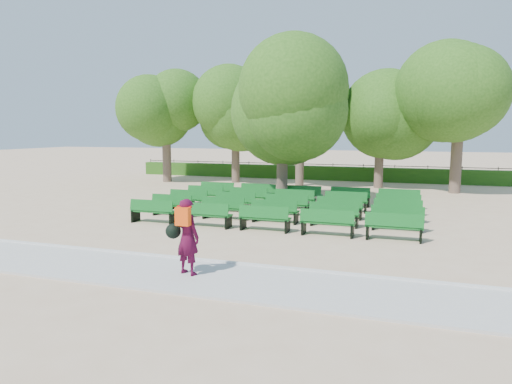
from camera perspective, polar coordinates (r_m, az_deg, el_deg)
ground at (r=17.61m, az=-0.92°, el=-3.05°), size 120.00×120.00×0.00m
paving at (r=11.09m, az=-13.78°, el=-9.60°), size 30.00×2.20×0.06m
curb at (r=12.03m, az=-10.86°, el=-8.04°), size 30.00×0.12×0.10m
hedge at (r=31.00m, az=7.63°, el=2.39°), size 26.00×0.70×0.90m
fence at (r=31.43m, az=7.75°, el=1.64°), size 26.00×0.10×1.02m
tree_line at (r=27.15m, az=6.04°, el=0.71°), size 21.80×6.80×7.04m
bench_array at (r=17.86m, az=3.88°, el=-2.63°), size 1.70×0.59×1.06m
tree_among at (r=19.92m, az=3.34°, el=10.20°), size 4.70×4.70×6.29m
person at (r=10.37m, az=-8.73°, el=-5.38°), size 0.86×0.58×1.73m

